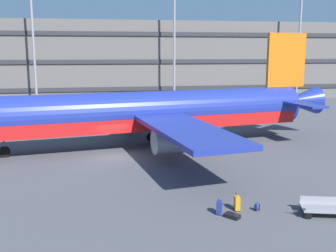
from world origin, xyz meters
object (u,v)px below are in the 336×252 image
suitcase_teal (232,216)px  backpack_scuffed (257,207)px  airliner (147,113)px  suitcase_laid_flat (237,203)px  suitcase_red (219,207)px  baggage_cart (326,208)px

suitcase_teal → backpack_scuffed: size_ratio=1.77×
airliner → suitcase_teal: (2.42, -16.80, -2.98)m
airliner → suitcase_laid_flat: airliner is taller
suitcase_laid_flat → backpack_scuffed: size_ratio=1.94×
airliner → suitcase_laid_flat: size_ratio=37.63×
backpack_scuffed → suitcase_red: bearing=-176.6°
suitcase_red → airliner: bearing=96.6°
suitcase_laid_flat → suitcase_teal: bearing=-122.0°
suitcase_teal → suitcase_laid_flat: 1.13m
suitcase_laid_flat → suitcase_red: 1.17m
backpack_scuffed → baggage_cart: bearing=-20.3°
suitcase_teal → suitcase_laid_flat: (0.57, 0.92, 0.31)m
airliner → baggage_cart: size_ratio=10.95×
suitcase_laid_flat → suitcase_red: suitcase_laid_flat is taller
suitcase_teal → backpack_scuffed: 1.77m
baggage_cart → suitcase_laid_flat: bearing=161.7°
suitcase_laid_flat → baggage_cart: size_ratio=0.29×
suitcase_teal → backpack_scuffed: backpack_scuffed is taller
suitcase_laid_flat → backpack_scuffed: 1.09m
baggage_cart → backpack_scuffed: bearing=159.7°
suitcase_teal → backpack_scuffed: (1.63, 0.70, 0.11)m
suitcase_red → baggage_cart: (5.52, -1.11, 0.03)m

